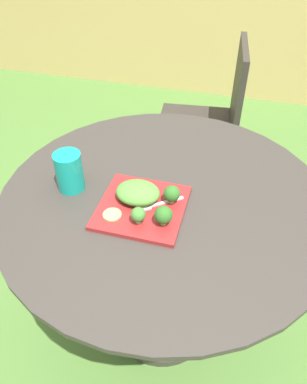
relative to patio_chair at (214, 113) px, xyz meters
The scene contains 11 objects.
ground_plane 1.12m from the patio_chair, 92.51° to the right, with size 12.00×12.00×0.00m, color #4C7533.
patio_table 0.98m from the patio_chair, 92.51° to the right, with size 1.06×1.06×0.75m.
patio_chair is the anchor object (origin of this frame).
salad_plate 1.10m from the patio_chair, 95.06° to the right, with size 0.26×0.26×0.01m, color maroon.
drinking_glass 1.12m from the patio_chair, 108.59° to the right, with size 0.09×0.09×0.13m.
fork 1.08m from the patio_chair, 92.92° to the right, with size 0.13×0.11×0.00m.
lettuce_mound 1.08m from the patio_chair, 96.26° to the right, with size 0.14×0.11×0.05m, color #519338.
broccoli_floret_0 1.16m from the patio_chair, 90.62° to the right, with size 0.05×0.05×0.06m.
broccoli_floret_1 1.06m from the patio_chair, 90.58° to the right, with size 0.05×0.05×0.06m.
broccoli_floret_2 1.17m from the patio_chair, 94.17° to the right, with size 0.04×0.04×0.05m.
cucumber_slice_0 1.17m from the patio_chair, 98.41° to the right, with size 0.06×0.06×0.01m, color #8EB766.
Camera 1 is at (0.20, -0.88, 1.54)m, focal length 34.75 mm.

